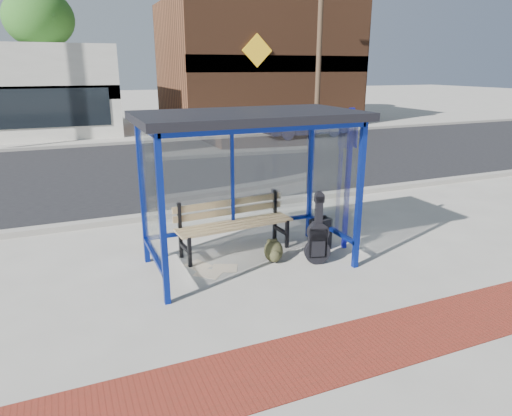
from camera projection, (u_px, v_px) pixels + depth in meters
name	position (u px, v px, depth m)	size (l,w,h in m)	color
ground	(250.00, 264.00, 7.36)	(120.00, 120.00, 0.00)	#B2ADA0
brick_paver_strip	(338.00, 352.00, 5.07)	(60.00, 1.00, 0.01)	maroon
curb_near	(199.00, 211.00, 9.89)	(60.00, 0.25, 0.12)	gray
street_asphalt	(154.00, 168.00, 14.40)	(60.00, 10.00, 0.00)	black
curb_far	(130.00, 142.00, 18.87)	(60.00, 0.25, 0.12)	gray
far_sidewalk	(124.00, 137.00, 20.55)	(60.00, 4.00, 0.01)	#B2ADA0
bus_shelter	(247.00, 135.00, 6.81)	(3.30, 1.80, 2.42)	navy
storefront_brown	(257.00, 64.00, 25.66)	(10.00, 7.08, 6.40)	#59331E
tree_mid	(39.00, 19.00, 23.98)	(3.60, 3.60, 7.03)	#4C3826
tree_right	(299.00, 28.00, 29.75)	(3.60, 3.60, 7.03)	#4C3826
utility_pole_east	(319.00, 43.00, 21.28)	(1.60, 0.24, 8.00)	#4C3826
bench	(233.00, 221.00, 7.73)	(2.04, 0.64, 0.95)	black
guitar_bag	(318.00, 239.00, 7.27)	(0.43, 0.23, 1.13)	black
suitcase	(320.00, 235.00, 7.85)	(0.40, 0.31, 0.62)	black
backpack	(274.00, 252.00, 7.40)	(0.35, 0.33, 0.38)	#2C2C18
sign_post	(349.00, 172.00, 7.64)	(0.12, 0.30, 2.42)	#0D1199
newspaper_a	(198.00, 266.00, 7.30)	(0.39, 0.31, 0.01)	white
newspaper_b	(208.00, 273.00, 7.02)	(0.39, 0.31, 0.01)	white
newspaper_c	(225.00, 268.00, 7.20)	(0.39, 0.31, 0.01)	white
parked_car	(306.00, 122.00, 20.57)	(1.39, 3.98, 1.31)	#181E45
fire_hydrant	(328.00, 122.00, 23.17)	(0.32, 0.21, 0.72)	#A9130C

